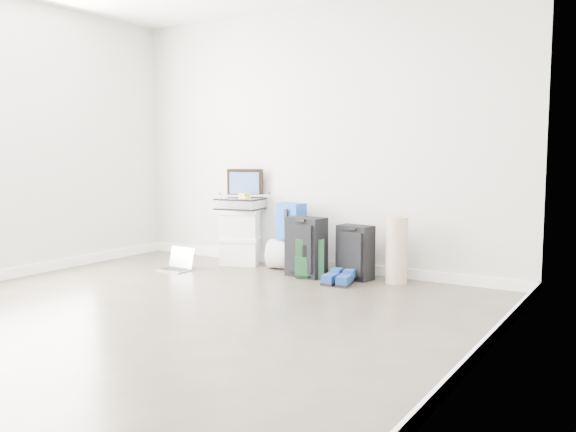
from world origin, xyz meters
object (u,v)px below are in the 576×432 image
Objects in this scene: boxes_stack at (240,237)px; large_suitcase at (306,247)px; briefcase at (240,204)px; duffel_bag at (292,255)px; laptop at (178,265)px; carry_on at (355,252)px.

boxes_stack is 1.02× the size of large_suitcase.
duffel_bag is (0.65, 0.04, -0.51)m from briefcase.
laptop is at bearing -158.19° from duffel_bag.
carry_on is 1.56× the size of laptop.
laptop is at bearing -143.59° from boxes_stack.
boxes_stack is 1.14× the size of carry_on.
briefcase reaches higher than carry_on.
boxes_stack is 1.19× the size of duffel_bag.
briefcase reaches higher than duffel_bag.
large_suitcase reaches higher than carry_on.
duffel_bag is 1.49× the size of laptop.
duffel_bag reaches higher than laptop.
carry_on is at bearing -19.60° from duffel_bag.
boxes_stack is 0.36m from briefcase.
large_suitcase is (0.30, -0.24, 0.14)m from duffel_bag.
large_suitcase is at bearing -50.19° from duffel_bag.
carry_on is at bearing 19.68° from laptop.
large_suitcase is at bearing 20.39° from laptop.
boxes_stack is 0.96m from large_suitcase.
carry_on reaches higher than duffel_bag.
duffel_bag is 0.85× the size of large_suitcase.
laptop is (-1.00, -0.66, -0.10)m from duffel_bag.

